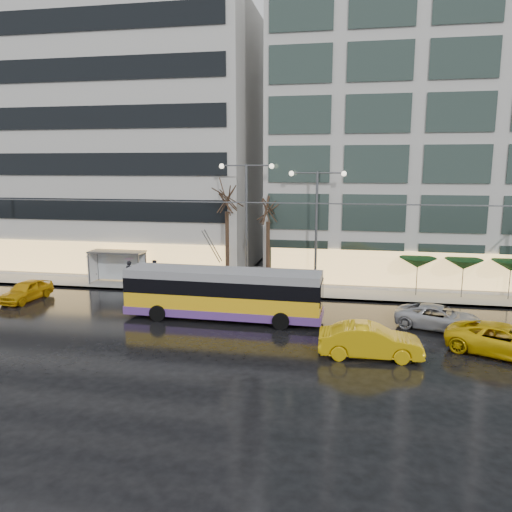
% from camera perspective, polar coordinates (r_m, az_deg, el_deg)
% --- Properties ---
extents(ground, '(140.00, 140.00, 0.00)m').
position_cam_1_polar(ground, '(27.41, -9.81, -9.12)').
color(ground, black).
rests_on(ground, ground).
extents(sidewalk, '(80.00, 10.00, 0.15)m').
position_cam_1_polar(sidewalk, '(39.89, -0.14, -2.70)').
color(sidewalk, gray).
rests_on(sidewalk, ground).
extents(kerb, '(80.00, 0.10, 0.15)m').
position_cam_1_polar(kerb, '(35.17, -1.63, -4.48)').
color(kerb, slate).
rests_on(kerb, ground).
extents(building_left, '(34.00, 14.00, 22.00)m').
position_cam_1_polar(building_left, '(50.04, -20.19, 12.09)').
color(building_left, beige).
rests_on(building_left, sidewalk).
extents(building_right, '(32.00, 14.00, 25.00)m').
position_cam_1_polar(building_right, '(44.45, 23.99, 14.09)').
color(building_right, beige).
rests_on(building_right, sidewalk).
extents(trolleybus, '(11.75, 4.69, 5.42)m').
position_cam_1_polar(trolleybus, '(29.74, -3.78, -4.48)').
color(trolleybus, yellow).
rests_on(trolleybus, ground).
extents(catenary, '(42.24, 5.12, 7.00)m').
position_cam_1_polar(catenary, '(33.50, -3.74, 2.06)').
color(catenary, '#595B60').
rests_on(catenary, ground).
extents(bus_shelter, '(4.20, 1.60, 2.51)m').
position_cam_1_polar(bus_shelter, '(39.69, -15.95, -0.38)').
color(bus_shelter, '#595B60').
rests_on(bus_shelter, sidewalk).
extents(street_lamp_near, '(3.96, 0.36, 9.03)m').
position_cam_1_polar(street_lamp_near, '(35.85, -1.09, 5.41)').
color(street_lamp_near, '#595B60').
rests_on(street_lamp_near, sidewalk).
extents(street_lamp_far, '(3.96, 0.36, 8.53)m').
position_cam_1_polar(street_lamp_far, '(35.22, 6.93, 4.80)').
color(street_lamp_far, '#595B60').
rests_on(street_lamp_far, sidewalk).
extents(tree_a, '(3.20, 3.20, 8.40)m').
position_cam_1_polar(tree_a, '(36.30, -3.37, 7.19)').
color(tree_a, black).
rests_on(tree_a, sidewalk).
extents(tree_b, '(3.20, 3.20, 7.70)m').
position_cam_1_polar(tree_b, '(35.95, 1.39, 6.08)').
color(tree_b, black).
rests_on(tree_b, sidewalk).
extents(parasol_a, '(2.50, 2.50, 2.65)m').
position_cam_1_polar(parasol_a, '(36.13, 17.99, -0.73)').
color(parasol_a, '#595B60').
rests_on(parasol_a, sidewalk).
extents(parasol_b, '(2.50, 2.50, 2.65)m').
position_cam_1_polar(parasol_b, '(36.65, 22.64, -0.87)').
color(parasol_b, '#595B60').
rests_on(parasol_b, sidewalk).
extents(parasol_c, '(2.50, 2.50, 2.65)m').
position_cam_1_polar(parasol_c, '(37.41, 27.13, -1.00)').
color(parasol_c, '#595B60').
rests_on(parasol_c, sidewalk).
extents(taxi_a, '(1.98, 4.21, 1.39)m').
position_cam_1_polar(taxi_a, '(37.27, -24.77, -3.61)').
color(taxi_a, '#D69B0B').
rests_on(taxi_a, ground).
extents(taxi_b, '(4.93, 1.85, 1.61)m').
position_cam_1_polar(taxi_b, '(24.72, 12.91, -9.44)').
color(taxi_b, '#DCAB0B').
rests_on(taxi_b, ground).
extents(taxi_c, '(5.92, 4.57, 1.49)m').
position_cam_1_polar(taxi_c, '(27.11, 26.62, -8.65)').
color(taxi_c, '#E6B90C').
rests_on(taxi_c, ground).
extents(sedan_silver, '(5.19, 3.47, 1.32)m').
position_cam_1_polar(sedan_silver, '(29.94, 20.20, -6.61)').
color(sedan_silver, '#A8A8AD').
rests_on(sedan_silver, ground).
extents(pedestrian_a, '(1.05, 1.07, 2.19)m').
position_cam_1_polar(pedestrian_a, '(38.30, -14.27, -1.29)').
color(pedestrian_a, black).
rests_on(pedestrian_a, sidewalk).
extents(pedestrian_b, '(1.15, 1.11, 1.87)m').
position_cam_1_polar(pedestrian_b, '(38.57, -11.57, -1.82)').
color(pedestrian_b, black).
rests_on(pedestrian_b, sidewalk).
extents(pedestrian_c, '(1.21, 1.13, 2.11)m').
position_cam_1_polar(pedestrian_c, '(41.16, -18.23, -1.12)').
color(pedestrian_c, black).
rests_on(pedestrian_c, sidewalk).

